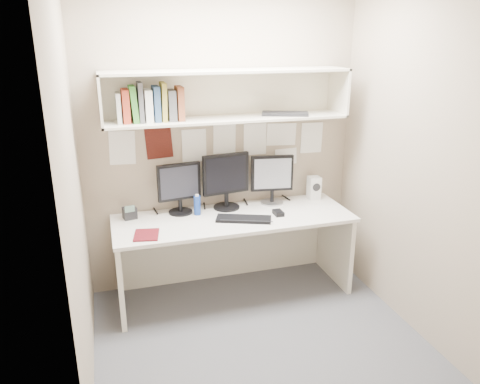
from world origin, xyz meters
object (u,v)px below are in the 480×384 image
object	(u,v)px
keyboard	(244,219)
monitor_right	(272,177)
monitor_left	(179,186)
desk_phone	(130,213)
speaker	(314,188)
maroon_notebook	(146,235)
desk	(234,255)
monitor_center	(226,179)

from	to	relation	value
keyboard	monitor_right	bearing A→B (deg)	63.50
monitor_left	desk_phone	bearing A→B (deg)	174.87
speaker	maroon_notebook	distance (m)	1.64
maroon_notebook	desk_phone	world-z (taller)	desk_phone
speaker	maroon_notebook	xyz separation A→B (m)	(-1.58, -0.41, -0.10)
monitor_left	keyboard	size ratio (longest dim) A/B	0.97
monitor_left	maroon_notebook	xyz separation A→B (m)	(-0.33, -0.41, -0.23)
speaker	desk_phone	xyz separation A→B (m)	(-1.68, -0.02, -0.06)
monitor_right	keyboard	xyz separation A→B (m)	(-0.37, -0.33, -0.23)
maroon_notebook	keyboard	bearing A→B (deg)	16.52
maroon_notebook	desk_phone	bearing A→B (deg)	113.91
monitor_left	speaker	bearing A→B (deg)	-7.96
monitor_right	maroon_notebook	world-z (taller)	monitor_right
desk	desk_phone	distance (m)	0.96
desk	maroon_notebook	bearing A→B (deg)	-165.44
monitor_center	desk	bearing A→B (deg)	-96.76
monitor_right	keyboard	size ratio (longest dim) A/B	0.98
monitor_right	keyboard	bearing A→B (deg)	-129.33
monitor_left	desk_phone	world-z (taller)	monitor_left
monitor_center	monitor_left	bearing A→B (deg)	172.21
monitor_right	desk_phone	xyz separation A→B (m)	(-1.26, -0.02, -0.19)
keyboard	speaker	distance (m)	0.85
desk	keyboard	size ratio (longest dim) A/B	4.44
monitor_center	keyboard	world-z (taller)	monitor_center
monitor_center	maroon_notebook	bearing A→B (deg)	-158.66
desk	monitor_left	world-z (taller)	monitor_left
desk	monitor_center	distance (m)	0.67
keyboard	maroon_notebook	distance (m)	0.81
desk	monitor_left	size ratio (longest dim) A/B	4.60
desk	speaker	distance (m)	0.99
monitor_left	maroon_notebook	size ratio (longest dim) A/B	1.94
desk	monitor_center	world-z (taller)	monitor_center
maroon_notebook	monitor_right	bearing A→B (deg)	29.90
monitor_center	desk_phone	distance (m)	0.86
desk	monitor_center	xyz separation A→B (m)	(-0.00, 0.22, 0.63)
monitor_center	monitor_right	size ratio (longest dim) A/B	1.11
monitor_left	keyboard	distance (m)	0.62
monitor_center	monitor_right	bearing A→B (deg)	-7.75
monitor_left	keyboard	bearing A→B (deg)	-42.85
monitor_center	desk_phone	bearing A→B (deg)	173.68
monitor_center	speaker	size ratio (longest dim) A/B	2.31
keyboard	desk_phone	distance (m)	0.95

